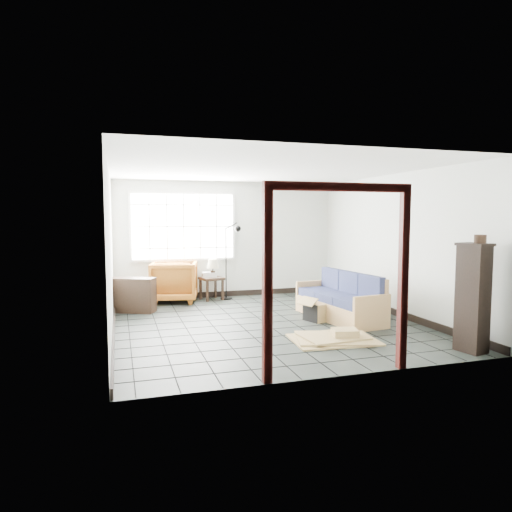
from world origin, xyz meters
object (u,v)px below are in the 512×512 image
object	(u,v)px
armchair	(174,279)
side_table	(212,281)
tall_shelf	(473,297)
futon_sofa	(342,302)

from	to	relation	value
armchair	side_table	xyz separation A→B (m)	(0.81, -0.00, -0.07)
tall_shelf	armchair	bearing A→B (deg)	113.29
tall_shelf	side_table	bearing A→B (deg)	106.37
side_table	tall_shelf	size ratio (longest dim) A/B	0.37
side_table	tall_shelf	distance (m)	5.47
armchair	side_table	distance (m)	0.81
tall_shelf	futon_sofa	bearing A→B (deg)	95.74
futon_sofa	armchair	distance (m)	3.66
futon_sofa	armchair	world-z (taller)	armchair
side_table	armchair	bearing A→B (deg)	180.00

